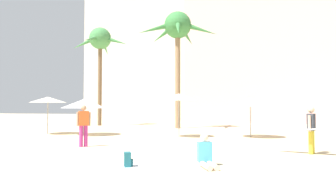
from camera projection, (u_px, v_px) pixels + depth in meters
name	position (u px, v px, depth m)	size (l,w,h in m)	color
hotel_pink	(286.00, 37.00, 35.73)	(21.98, 9.62, 19.30)	beige
palm_tree_far_left	(177.00, 32.00, 24.96)	(6.21, 6.15, 9.28)	#896B4C
palm_tree_left	(100.00, 43.00, 28.38)	(5.29, 5.20, 8.88)	brown
cafe_umbrella_1	(84.00, 104.00, 18.75)	(2.68, 2.68, 2.15)	gray
cafe_umbrella_3	(250.00, 102.00, 17.35)	(2.43, 2.43, 2.19)	gray
cafe_umbrella_4	(48.00, 100.00, 19.41)	(2.23, 2.23, 2.31)	gray
cafe_umbrella_5	(179.00, 97.00, 17.55)	(2.07, 2.07, 2.43)	gray
beach_towel	(152.00, 168.00, 8.59)	(1.96, 1.03, 0.01)	white
backpack	(128.00, 160.00, 8.78)	(0.33, 0.35, 0.42)	#1B5761
person_far_left	(312.00, 129.00, 11.14)	(3.01, 1.35, 1.70)	gold
person_near_right	(84.00, 124.00, 13.28)	(0.52, 0.47, 1.77)	#B7337F
person_far_right	(206.00, 155.00, 8.83)	(0.71, 0.97, 0.95)	beige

